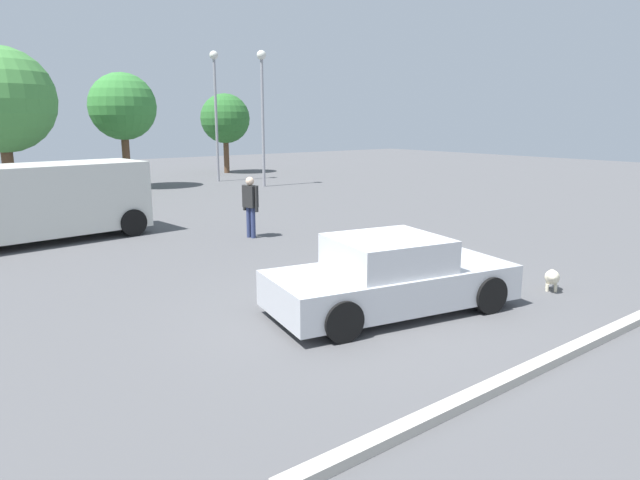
# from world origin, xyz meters

# --- Properties ---
(ground_plane) EXTENTS (80.00, 80.00, 0.00)m
(ground_plane) POSITION_xyz_m (0.00, 0.00, 0.00)
(ground_plane) COLOR #515154
(sedan_foreground) EXTENTS (4.50, 2.56, 1.30)m
(sedan_foreground) POSITION_xyz_m (0.15, -0.19, 0.60)
(sedan_foreground) COLOR #B7BABF
(sedan_foreground) RESTS_ON ground_plane
(dog) EXTENTS (0.55, 0.44, 0.44)m
(dog) POSITION_xyz_m (3.41, -1.29, 0.27)
(dog) COLOR beige
(dog) RESTS_ON ground_plane
(van_white) EXTENTS (5.55, 2.60, 2.07)m
(van_white) POSITION_xyz_m (-3.27, 9.56, 1.13)
(van_white) COLOR silver
(van_white) RESTS_ON ground_plane
(pedestrian) EXTENTS (0.33, 0.56, 1.70)m
(pedestrian) POSITION_xyz_m (1.41, 6.55, 1.01)
(pedestrian) COLOR navy
(pedestrian) RESTS_ON ground_plane
(parking_curb) EXTENTS (8.17, 0.20, 0.12)m
(parking_curb) POSITION_xyz_m (0.00, -3.07, 0.06)
(parking_curb) COLOR #B7B2A8
(parking_curb) RESTS_ON ground_plane
(light_post_mid) EXTENTS (0.44, 0.44, 6.45)m
(light_post_mid) POSITION_xyz_m (8.26, 16.83, 4.37)
(light_post_mid) COLOR gray
(light_post_mid) RESTS_ON ground_plane
(light_post_far) EXTENTS (0.44, 0.44, 6.71)m
(light_post_far) POSITION_xyz_m (7.60, 20.38, 4.52)
(light_post_far) COLOR gray
(light_post_far) RESTS_ON ground_plane
(tree_back_left) EXTENTS (3.11, 3.11, 5.40)m
(tree_back_left) POSITION_xyz_m (2.67, 20.19, 3.82)
(tree_back_left) COLOR brown
(tree_back_left) RESTS_ON ground_plane
(tree_back_center) EXTENTS (4.03, 4.03, 5.99)m
(tree_back_center) POSITION_xyz_m (-2.67, 18.09, 3.96)
(tree_back_center) COLOR brown
(tree_back_center) RESTS_ON ground_plane
(tree_back_right) EXTENTS (2.99, 2.99, 4.82)m
(tree_back_right) POSITION_xyz_m (10.31, 24.46, 3.30)
(tree_back_right) COLOR brown
(tree_back_right) RESTS_ON ground_plane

